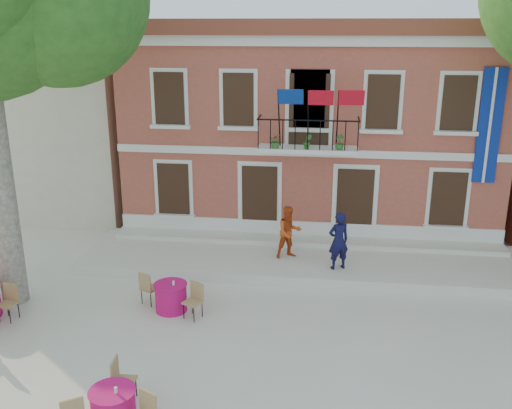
% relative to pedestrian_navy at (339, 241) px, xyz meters
% --- Properties ---
extents(ground, '(90.00, 90.00, 0.00)m').
position_rel_pedestrian_navy_xyz_m(ground, '(-3.06, -3.55, -1.19)').
color(ground, beige).
rests_on(ground, ground).
extents(main_building, '(13.50, 9.59, 7.50)m').
position_rel_pedestrian_navy_xyz_m(main_building, '(-1.06, 6.44, 2.59)').
color(main_building, '#BC4F43').
rests_on(main_building, ground).
extents(neighbor_west, '(9.40, 9.40, 6.40)m').
position_rel_pedestrian_navy_xyz_m(neighbor_west, '(-12.56, 7.45, 2.03)').
color(neighbor_west, beige).
rests_on(neighbor_west, ground).
extents(terrace, '(14.00, 3.40, 0.30)m').
position_rel_pedestrian_navy_xyz_m(terrace, '(-1.06, 0.85, -1.04)').
color(terrace, silver).
rests_on(terrace, ground).
extents(pedestrian_navy, '(0.76, 0.66, 1.77)m').
position_rel_pedestrian_navy_xyz_m(pedestrian_navy, '(0.00, 0.00, 0.00)').
color(pedestrian_navy, '#101035').
rests_on(pedestrian_navy, terrace).
extents(pedestrian_orange, '(1.01, 0.93, 1.67)m').
position_rel_pedestrian_navy_xyz_m(pedestrian_orange, '(-1.52, 0.69, -0.05)').
color(pedestrian_orange, '#CC4718').
rests_on(pedestrian_orange, terrace).
extents(cafe_table_1, '(1.87, 1.67, 0.95)m').
position_rel_pedestrian_navy_xyz_m(cafe_table_1, '(-4.27, -7.28, -0.76)').
color(cafe_table_1, '#D11359').
rests_on(cafe_table_1, ground).
extents(cafe_table_4, '(1.91, 1.23, 0.95)m').
position_rel_pedestrian_navy_xyz_m(cafe_table_4, '(-4.42, -2.67, -0.77)').
color(cafe_table_4, '#D11359').
rests_on(cafe_table_4, ground).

